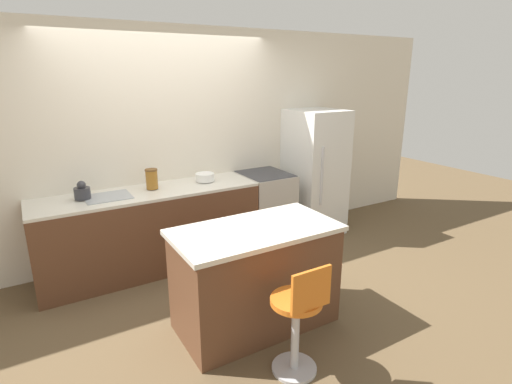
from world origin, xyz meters
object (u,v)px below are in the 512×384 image
Objects in this scene: oven_range at (265,208)px; stool_chair at (298,320)px; refrigerator at (314,172)px; mixing_bowl at (205,177)px; kettle at (82,192)px.

stool_chair is at bearing -116.47° from oven_range.
refrigerator is 7.60× the size of mixing_bowl.
stool_chair is 4.09× the size of mixing_bowl.
refrigerator is 2.87m from kettle.
mixing_bowl reaches higher than oven_range.
kettle is at bearing 178.59° from refrigerator.
refrigerator is at bearing -1.57° from oven_range.
oven_range is at bearing 178.43° from refrigerator.
oven_range is 0.93m from mixing_bowl.
kettle is at bearing 115.32° from stool_chair.
stool_chair is at bearing -64.68° from kettle.
refrigerator is 1.86× the size of stool_chair.
kettle is 1.31m from mixing_bowl.
oven_range reaches higher than stool_chair.
refrigerator is at bearing -1.41° from kettle.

